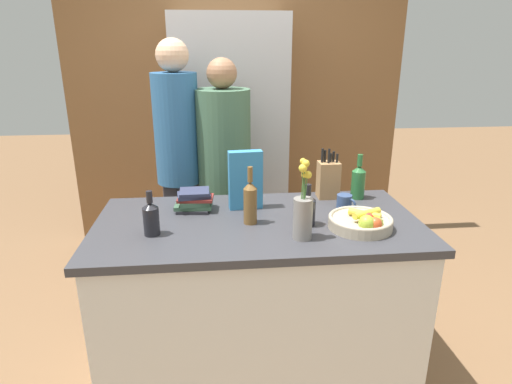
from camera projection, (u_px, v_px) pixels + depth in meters
name	position (u px, v px, depth m)	size (l,w,h in m)	color
ground_plane	(258.00, 363.00, 2.46)	(14.00, 14.00, 0.00)	brown
kitchen_island	(258.00, 296.00, 2.32)	(1.65, 0.83, 0.89)	silver
back_wall_wood	(237.00, 98.00, 3.71)	(2.85, 0.12, 2.60)	brown
refrigerator	(231.00, 143.00, 3.47)	(0.86, 0.62, 1.96)	#B7B7BC
fruit_bowl	(362.00, 221.00, 2.07)	(0.31, 0.31, 0.10)	tan
knife_block	(328.00, 179.00, 2.48)	(0.12, 0.10, 0.29)	#A87A4C
flower_vase	(303.00, 213.00, 1.94)	(0.09, 0.09, 0.38)	gray
cereal_box	(245.00, 180.00, 2.30)	(0.19, 0.08, 0.32)	teal
coffee_mug	(345.00, 202.00, 2.32)	(0.09, 0.10, 0.08)	#334770
book_stack	(194.00, 201.00, 2.30)	(0.21, 0.17, 0.11)	#232328
bottle_oil	(358.00, 181.00, 2.47)	(0.08, 0.08, 0.26)	#286633
bottle_vinegar	(250.00, 201.00, 2.11)	(0.07, 0.07, 0.29)	brown
bottle_wine	(307.00, 209.00, 2.10)	(0.08, 0.08, 0.21)	black
bottle_water	(151.00, 218.00, 1.99)	(0.08, 0.08, 0.22)	black
person_at_sink	(178.00, 158.00, 2.85)	(0.29, 0.29, 1.78)	#383842
person_in_blue	(224.00, 170.00, 2.89)	(0.36, 0.36, 1.66)	#383842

